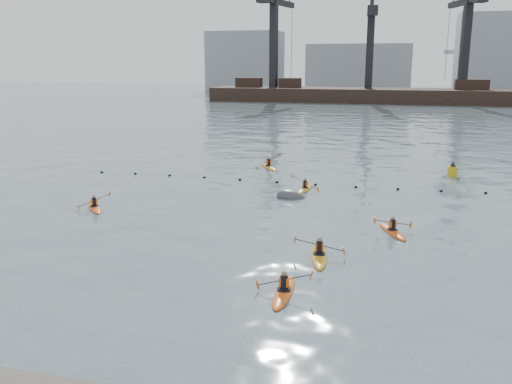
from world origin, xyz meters
TOP-DOWN VIEW (x-y plane):
  - ground at (0.00, 0.00)m, footprint 400.00×400.00m
  - float_line at (-0.50, 22.53)m, footprint 33.24×0.73m
  - barge_pier at (-0.22, 110.00)m, footprint 72.00×19.30m
  - skyline at (2.23, 150.27)m, footprint 141.00×28.00m
  - kayaker_0 at (2.63, 2.56)m, footprint 2.34×3.44m
  - kayaker_1 at (3.42, 7.02)m, footprint 2.43×3.66m
  - kayaker_2 at (-11.57, 12.21)m, footprint 2.44×2.80m
  - kayaker_3 at (0.48, 20.62)m, footprint 2.13×3.14m
  - kayaker_4 at (6.73, 11.86)m, footprint 2.07×3.26m
  - kayaker_5 at (-3.99, 28.13)m, footprint 2.44×3.27m
  - mooring_buoy at (-0.06, 18.11)m, footprint 2.34×1.44m
  - nav_buoy at (11.23, 28.24)m, footprint 0.77×0.77m

SIDE VIEW (x-z plane):
  - ground at x=0.00m, z-range 0.00..0.00m
  - mooring_buoy at x=-0.06m, z-range -0.72..0.72m
  - float_line at x=-0.50m, z-range -0.09..0.15m
  - kayaker_3 at x=0.48m, z-range -0.50..0.69m
  - kayaker_2 at x=-11.57m, z-range -0.47..0.66m
  - kayaker_4 at x=6.73m, z-range -0.42..0.62m
  - kayaker_0 at x=2.63m, z-range -0.50..0.71m
  - kayaker_5 at x=-3.99m, z-range -0.60..0.81m
  - kayaker_1 at x=3.42m, z-range -0.49..0.71m
  - nav_buoy at x=11.23m, z-range -0.28..1.12m
  - barge_pier at x=-0.22m, z-range -12.86..16.64m
  - skyline at x=2.23m, z-range -1.75..20.25m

